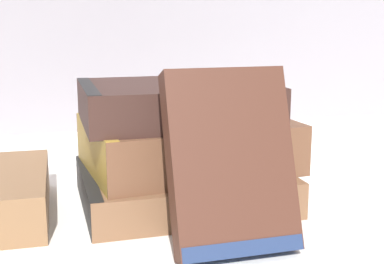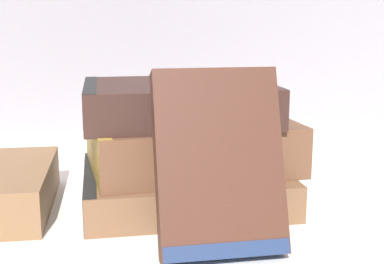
{
  "view_description": "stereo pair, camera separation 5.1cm",
  "coord_description": "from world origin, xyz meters",
  "px_view_note": "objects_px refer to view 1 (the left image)",
  "views": [
    {
      "loc": [
        -0.13,
        -0.46,
        0.18
      ],
      "look_at": [
        0.0,
        0.03,
        0.08
      ],
      "focal_mm": 50.0,
      "sensor_mm": 36.0,
      "label": 1
    },
    {
      "loc": [
        -0.09,
        -0.47,
        0.18
      ],
      "look_at": [
        0.0,
        0.03,
        0.08
      ],
      "focal_mm": 50.0,
      "sensor_mm": 36.0,
      "label": 2
    }
  ],
  "objects_px": {
    "book_flat_middle": "(182,143)",
    "book_flat_top": "(170,102)",
    "book_leaning_front": "(231,168)",
    "pocket_watch": "(198,81)",
    "book_flat_bottom": "(176,186)",
    "reading_glasses": "(104,160)"
  },
  "relations": [
    {
      "from": "book_flat_top",
      "to": "book_leaning_front",
      "type": "height_order",
      "value": "book_leaning_front"
    },
    {
      "from": "book_flat_bottom",
      "to": "book_leaning_front",
      "type": "relative_size",
      "value": 1.36
    },
    {
      "from": "book_flat_middle",
      "to": "book_flat_top",
      "type": "distance_m",
      "value": 0.05
    },
    {
      "from": "book_leaning_front",
      "to": "pocket_watch",
      "type": "xyz_separation_m",
      "value": [
        0.01,
        0.11,
        0.06
      ]
    },
    {
      "from": "book_leaning_front",
      "to": "reading_glasses",
      "type": "relative_size",
      "value": 1.4
    },
    {
      "from": "book_flat_top",
      "to": "book_leaning_front",
      "type": "bearing_deg",
      "value": -80.85
    },
    {
      "from": "reading_glasses",
      "to": "pocket_watch",
      "type": "bearing_deg",
      "value": -57.34
    },
    {
      "from": "book_flat_bottom",
      "to": "book_leaning_front",
      "type": "distance_m",
      "value": 0.13
    },
    {
      "from": "book_flat_bottom",
      "to": "book_flat_top",
      "type": "distance_m",
      "value": 0.09
    },
    {
      "from": "book_flat_top",
      "to": "book_flat_bottom",
      "type": "bearing_deg",
      "value": -31.25
    },
    {
      "from": "book_flat_top",
      "to": "book_leaning_front",
      "type": "xyz_separation_m",
      "value": [
        0.02,
        -0.12,
        -0.03
      ]
    },
    {
      "from": "book_leaning_front",
      "to": "pocket_watch",
      "type": "bearing_deg",
      "value": 86.76
    },
    {
      "from": "book_flat_bottom",
      "to": "book_flat_middle",
      "type": "xyz_separation_m",
      "value": [
        0.01,
        0.01,
        0.04
      ]
    },
    {
      "from": "book_leaning_front",
      "to": "book_flat_bottom",
      "type": "bearing_deg",
      "value": 96.47
    },
    {
      "from": "book_flat_bottom",
      "to": "pocket_watch",
      "type": "bearing_deg",
      "value": -27.02
    },
    {
      "from": "book_flat_bottom",
      "to": "book_flat_top",
      "type": "xyz_separation_m",
      "value": [
        -0.01,
        0.0,
        0.09
      ]
    },
    {
      "from": "book_flat_bottom",
      "to": "pocket_watch",
      "type": "xyz_separation_m",
      "value": [
        0.02,
        -0.01,
        0.11
      ]
    },
    {
      "from": "book_flat_top",
      "to": "pocket_watch",
      "type": "height_order",
      "value": "pocket_watch"
    },
    {
      "from": "book_flat_middle",
      "to": "book_flat_top",
      "type": "xyz_separation_m",
      "value": [
        -0.01,
        -0.0,
        0.04
      ]
    },
    {
      "from": "book_flat_middle",
      "to": "book_flat_top",
      "type": "bearing_deg",
      "value": -165.2
    },
    {
      "from": "book_flat_middle",
      "to": "pocket_watch",
      "type": "xyz_separation_m",
      "value": [
        0.01,
        -0.02,
        0.07
      ]
    },
    {
      "from": "reading_glasses",
      "to": "book_flat_top",
      "type": "bearing_deg",
      "value": -63.23
    }
  ]
}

